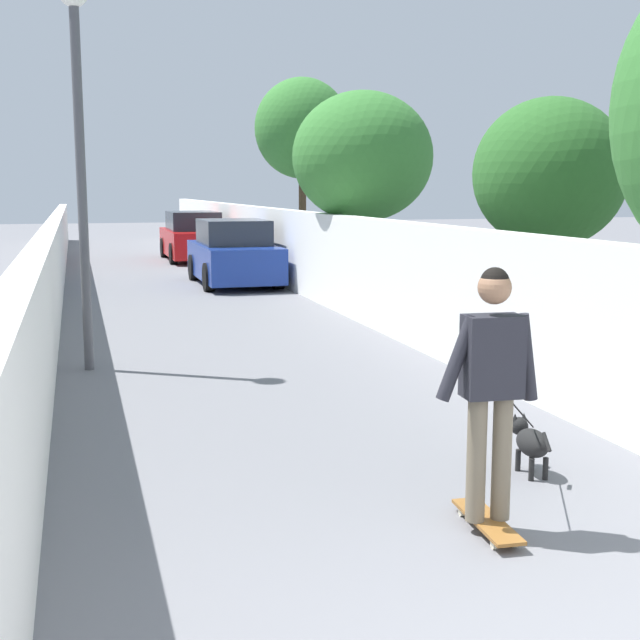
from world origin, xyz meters
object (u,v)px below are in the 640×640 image
object	(u,v)px
dog	(530,441)
tree_right_distant	(302,129)
tree_right_far	(550,175)
skateboard	(487,521)
lamp_post	(78,110)
car_far	(193,238)
person_skateboarder	(492,374)
car_near	(234,255)
tree_right_near	(363,157)

from	to	relation	value
dog	tree_right_distant	bearing A→B (deg)	-8.53
tree_right_far	tree_right_distant	size ratio (longest dim) A/B	0.68
skateboard	lamp_post	bearing A→B (deg)	22.37
tree_right_far	car_far	bearing A→B (deg)	9.06
tree_right_distant	person_skateboarder	xyz separation A→B (m)	(-16.93, 3.26, -2.73)
tree_right_far	car_far	xyz separation A→B (m)	(16.58, 2.64, -1.74)
tree_right_far	car_far	world-z (taller)	tree_right_far
car_near	car_far	bearing A→B (deg)	-0.00
dog	car_near	world-z (taller)	car_near
dog	skateboard	bearing A→B (deg)	137.49
tree_right_far	person_skateboarder	size ratio (longest dim) A/B	2.06
tree_right_distant	lamp_post	bearing A→B (deg)	152.23
tree_right_near	tree_right_distant	bearing A→B (deg)	-3.75
car_near	lamp_post	bearing A→B (deg)	158.49
car_near	tree_right_near	bearing A→B (deg)	-155.12
skateboard	tree_right_distant	bearing A→B (deg)	-10.91
lamp_post	person_skateboarder	world-z (taller)	lamp_post
tree_right_near	car_far	distance (m)	11.44
car_near	car_far	distance (m)	7.10
tree_right_far	person_skateboarder	xyz separation A→B (m)	(-5.43, 3.67, -1.38)
skateboard	car_far	distance (m)	22.05
tree_right_distant	skateboard	distance (m)	17.64
lamp_post	person_skateboarder	xyz separation A→B (m)	(-6.03, -2.48, -2.14)
tree_right_far	skateboard	bearing A→B (deg)	145.97
tree_right_near	dog	size ratio (longest dim) A/B	3.35
skateboard	dog	size ratio (longest dim) A/B	0.66
person_skateboarder	dog	xyz separation A→B (m)	(0.94, -0.86, -0.81)
tree_right_near	tree_right_far	xyz separation A→B (m)	(-5.50, -0.80, -0.42)
dog	tree_right_far	bearing A→B (deg)	-31.98
tree_right_distant	car_near	distance (m)	4.32
tree_right_near	lamp_post	distance (m)	7.27
tree_right_near	tree_right_far	distance (m)	5.57
tree_right_far	lamp_post	distance (m)	6.22
lamp_post	skateboard	xyz separation A→B (m)	(-6.03, -2.48, -3.15)
skateboard	dog	distance (m)	1.30
tree_right_distant	person_skateboarder	distance (m)	17.46
skateboard	tree_right_far	bearing A→B (deg)	-34.03
tree_right_near	car_near	bearing A→B (deg)	24.88
tree_right_near	person_skateboarder	size ratio (longest dim) A/B	2.44
tree_right_near	tree_right_distant	world-z (taller)	tree_right_distant
lamp_post	dog	distance (m)	6.76
tree_right_near	skateboard	xyz separation A→B (m)	(-10.93, 2.87, -2.81)
person_skateboarder	car_far	size ratio (longest dim) A/B	0.39
lamp_post	car_near	world-z (taller)	lamp_post
person_skateboarder	dog	size ratio (longest dim) A/B	1.37
car_near	person_skateboarder	bearing A→B (deg)	176.08
tree_right_distant	lamp_post	distance (m)	12.34
tree_right_distant	car_near	size ratio (longest dim) A/B	1.31
skateboard	person_skateboarder	xyz separation A→B (m)	(0.00, 0.00, 1.02)
tree_right_near	lamp_post	bearing A→B (deg)	132.53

